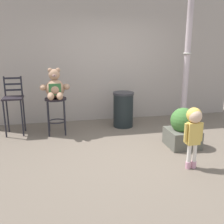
% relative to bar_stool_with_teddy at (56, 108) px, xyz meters
% --- Properties ---
extents(ground_plane, '(24.00, 24.00, 0.00)m').
position_rel_bar_stool_with_teddy_xyz_m(ground_plane, '(1.23, -1.27, -0.55)').
color(ground_plane, '#675B4E').
extents(building_wall, '(6.45, 0.30, 3.84)m').
position_rel_bar_stool_with_teddy_xyz_m(building_wall, '(1.23, 0.99, 1.37)').
color(building_wall, '#A2968D').
rests_on(building_wall, ground_plane).
extents(bar_stool_with_teddy, '(0.43, 0.43, 0.75)m').
position_rel_bar_stool_with_teddy_xyz_m(bar_stool_with_teddy, '(0.00, 0.00, 0.00)').
color(bar_stool_with_teddy, black).
rests_on(bar_stool_with_teddy, ground_plane).
extents(teddy_bear, '(0.59, 0.53, 0.60)m').
position_rel_bar_stool_with_teddy_xyz_m(teddy_bear, '(0.00, -0.03, 0.42)').
color(teddy_bear, tan).
rests_on(teddy_bear, bar_stool_with_teddy).
extents(child_walking, '(0.30, 0.23, 0.93)m').
position_rel_bar_stool_with_teddy_xyz_m(child_walking, '(1.95, -2.01, 0.13)').
color(child_walking, '#CE91A8').
rests_on(child_walking, ground_plane).
extents(trash_bin, '(0.47, 0.47, 0.78)m').
position_rel_bar_stool_with_teddy_xyz_m(trash_bin, '(1.47, 0.19, -0.15)').
color(trash_bin, black).
rests_on(trash_bin, ground_plane).
extents(lamppost, '(0.31, 0.31, 2.78)m').
position_rel_bar_stool_with_teddy_xyz_m(lamppost, '(2.87, 0.07, 0.55)').
color(lamppost, '#B5B194').
rests_on(lamppost, ground_plane).
extents(bar_chair_empty, '(0.39, 0.39, 1.18)m').
position_rel_bar_stool_with_teddy_xyz_m(bar_chair_empty, '(-0.83, 0.16, 0.13)').
color(bar_chair_empty, black).
rests_on(bar_chair_empty, ground_plane).
extents(planter_with_shrub, '(0.54, 0.54, 0.72)m').
position_rel_bar_stool_with_teddy_xyz_m(planter_with_shrub, '(2.21, -1.19, -0.22)').
color(planter_with_shrub, '#57564C').
rests_on(planter_with_shrub, ground_plane).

